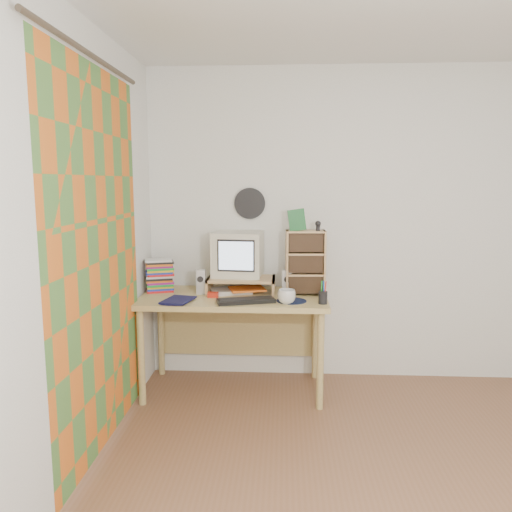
# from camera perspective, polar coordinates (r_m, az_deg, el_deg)

# --- Properties ---
(floor) EXTENTS (3.50, 3.50, 0.00)m
(floor) POSITION_cam_1_polar(r_m,az_deg,el_deg) (2.87, 17.61, -25.93)
(floor) COLOR brown
(floor) RESTS_ON ground
(back_wall) EXTENTS (3.50, 0.00, 3.50)m
(back_wall) POSITION_cam_1_polar(r_m,az_deg,el_deg) (4.10, 12.39, 3.36)
(back_wall) COLOR white
(back_wall) RESTS_ON floor
(left_wall) EXTENTS (0.00, 3.50, 3.50)m
(left_wall) POSITION_cam_1_polar(r_m,az_deg,el_deg) (2.56, -22.16, -0.10)
(left_wall) COLOR white
(left_wall) RESTS_ON floor
(curtain) EXTENTS (0.00, 2.20, 2.20)m
(curtain) POSITION_cam_1_polar(r_m,az_deg,el_deg) (3.00, -17.46, -0.62)
(curtain) COLOR orange
(curtain) RESTS_ON left_wall
(wall_disc) EXTENTS (0.25, 0.02, 0.25)m
(wall_disc) POSITION_cam_1_polar(r_m,az_deg,el_deg) (4.03, -0.72, 6.03)
(wall_disc) COLOR black
(wall_disc) RESTS_ON back_wall
(desk) EXTENTS (1.40, 0.70, 0.75)m
(desk) POSITION_cam_1_polar(r_m,az_deg,el_deg) (3.88, -2.47, -6.27)
(desk) COLOR tan
(desk) RESTS_ON floor
(monitor_riser) EXTENTS (0.52, 0.30, 0.12)m
(monitor_riser) POSITION_cam_1_polar(r_m,az_deg,el_deg) (3.86, -1.70, -2.86)
(monitor_riser) COLOR tan
(monitor_riser) RESTS_ON desk
(crt_monitor) EXTENTS (0.40, 0.40, 0.35)m
(crt_monitor) POSITION_cam_1_polar(r_m,az_deg,el_deg) (3.87, -2.11, 0.17)
(crt_monitor) COLOR beige
(crt_monitor) RESTS_ON monitor_riser
(speaker_left) EXTENTS (0.07, 0.07, 0.19)m
(speaker_left) POSITION_cam_1_polar(r_m,az_deg,el_deg) (3.85, -6.29, -2.95)
(speaker_left) COLOR silver
(speaker_left) RESTS_ON desk
(speaker_right) EXTENTS (0.08, 0.08, 0.19)m
(speaker_right) POSITION_cam_1_polar(r_m,az_deg,el_deg) (3.81, 3.59, -2.99)
(speaker_right) COLOR silver
(speaker_right) RESTS_ON desk
(keyboard) EXTENTS (0.43, 0.25, 0.03)m
(keyboard) POSITION_cam_1_polar(r_m,az_deg,el_deg) (3.56, -1.17, -5.14)
(keyboard) COLOR black
(keyboard) RESTS_ON desk
(dvd_stack) EXTENTS (0.24, 0.20, 0.29)m
(dvd_stack) POSITION_cam_1_polar(r_m,az_deg,el_deg) (3.97, -10.99, -1.95)
(dvd_stack) COLOR brown
(dvd_stack) RESTS_ON desk
(cd_rack) EXTENTS (0.30, 0.17, 0.49)m
(cd_rack) POSITION_cam_1_polar(r_m,az_deg,el_deg) (3.80, 5.65, -0.76)
(cd_rack) COLOR tan
(cd_rack) RESTS_ON desk
(mug) EXTENTS (0.13, 0.13, 0.10)m
(mug) POSITION_cam_1_polar(r_m,az_deg,el_deg) (3.53, 3.52, -4.66)
(mug) COLOR silver
(mug) RESTS_ON desk
(diary) EXTENTS (0.26, 0.22, 0.05)m
(diary) POSITION_cam_1_polar(r_m,az_deg,el_deg) (3.67, -10.21, -4.74)
(diary) COLOR #10113B
(diary) RESTS_ON desk
(mousepad) EXTENTS (0.26, 0.26, 0.00)m
(mousepad) POSITION_cam_1_polar(r_m,az_deg,el_deg) (3.62, 4.07, -5.14)
(mousepad) COLOR #101837
(mousepad) RESTS_ON desk
(pen_cup) EXTENTS (0.07, 0.07, 0.13)m
(pen_cup) POSITION_cam_1_polar(r_m,az_deg,el_deg) (3.55, 7.66, -4.45)
(pen_cup) COLOR black
(pen_cup) RESTS_ON desk
(papers) EXTENTS (0.36, 0.30, 0.04)m
(papers) POSITION_cam_1_polar(r_m,az_deg,el_deg) (3.88, -2.19, -3.91)
(papers) COLOR beige
(papers) RESTS_ON desk
(red_box) EXTENTS (0.08, 0.05, 0.04)m
(red_box) POSITION_cam_1_polar(r_m,az_deg,el_deg) (3.74, -4.94, -4.44)
(red_box) COLOR red
(red_box) RESTS_ON desk
(game_box) EXTENTS (0.13, 0.04, 0.16)m
(game_box) POSITION_cam_1_polar(r_m,az_deg,el_deg) (3.74, 4.69, 4.12)
(game_box) COLOR #1B5F2B
(game_box) RESTS_ON cd_rack
(webcam) EXTENTS (0.05, 0.05, 0.08)m
(webcam) POSITION_cam_1_polar(r_m,az_deg,el_deg) (3.75, 7.10, 3.45)
(webcam) COLOR black
(webcam) RESTS_ON cd_rack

